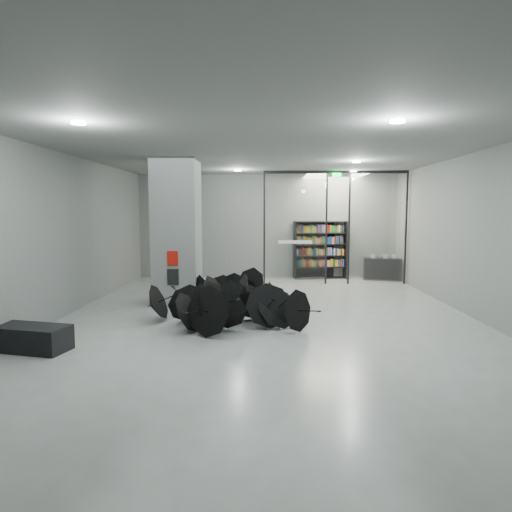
{
  "coord_description": "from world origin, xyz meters",
  "views": [
    {
      "loc": [
        -0.03,
        -9.97,
        2.57
      ],
      "look_at": [
        -0.3,
        1.5,
        1.4
      ],
      "focal_mm": 30.55,
      "sensor_mm": 36.0,
      "label": 1
    }
  ],
  "objects_px": {
    "bench": "(30,338)",
    "shop_counter": "(382,269)",
    "umbrella_cluster": "(228,307)",
    "bookshelf": "(320,250)",
    "column": "(177,232)"
  },
  "relations": [
    {
      "from": "bookshelf",
      "to": "umbrella_cluster",
      "type": "height_order",
      "value": "bookshelf"
    },
    {
      "from": "umbrella_cluster",
      "to": "column",
      "type": "bearing_deg",
      "value": 131.7
    },
    {
      "from": "bench",
      "to": "bookshelf",
      "type": "distance_m",
      "value": 11.07
    },
    {
      "from": "umbrella_cluster",
      "to": "shop_counter",
      "type": "bearing_deg",
      "value": 49.31
    },
    {
      "from": "bookshelf",
      "to": "shop_counter",
      "type": "relative_size",
      "value": 1.6
    },
    {
      "from": "bookshelf",
      "to": "column",
      "type": "bearing_deg",
      "value": -142.74
    },
    {
      "from": "shop_counter",
      "to": "umbrella_cluster",
      "type": "distance_m",
      "value": 8.13
    },
    {
      "from": "bench",
      "to": "shop_counter",
      "type": "bearing_deg",
      "value": 56.84
    },
    {
      "from": "shop_counter",
      "to": "umbrella_cluster",
      "type": "bearing_deg",
      "value": -116.98
    },
    {
      "from": "bench",
      "to": "shop_counter",
      "type": "height_order",
      "value": "shop_counter"
    },
    {
      "from": "bookshelf",
      "to": "umbrella_cluster",
      "type": "distance_m",
      "value": 7.2
    },
    {
      "from": "umbrella_cluster",
      "to": "bench",
      "type": "bearing_deg",
      "value": -144.89
    },
    {
      "from": "column",
      "to": "umbrella_cluster",
      "type": "relative_size",
      "value": 0.92
    },
    {
      "from": "column",
      "to": "umbrella_cluster",
      "type": "distance_m",
      "value": 2.89
    },
    {
      "from": "column",
      "to": "bookshelf",
      "type": "xyz_separation_m",
      "value": [
        4.55,
        4.75,
        -0.89
      ]
    }
  ]
}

